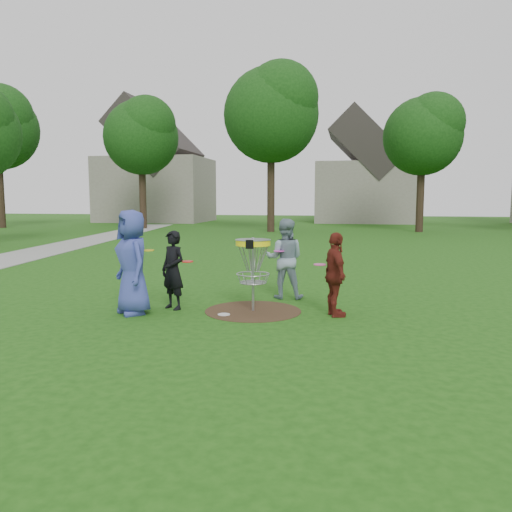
% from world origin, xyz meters
% --- Properties ---
extents(ground, '(100.00, 100.00, 0.00)m').
position_xyz_m(ground, '(0.00, 0.00, 0.00)').
color(ground, '#19470F').
rests_on(ground, ground).
extents(dirt_patch, '(1.80, 1.80, 0.01)m').
position_xyz_m(dirt_patch, '(0.00, 0.00, 0.00)').
color(dirt_patch, '#47331E').
rests_on(dirt_patch, ground).
extents(concrete_path, '(7.75, 39.92, 0.02)m').
position_xyz_m(concrete_path, '(-10.00, 8.00, 0.01)').
color(concrete_path, '#9E9E99').
rests_on(concrete_path, ground).
extents(player_blue, '(1.08, 1.08, 1.89)m').
position_xyz_m(player_blue, '(-2.10, -0.59, 0.95)').
color(player_blue, '#374397').
rests_on(player_blue, ground).
extents(player_black, '(0.65, 0.58, 1.49)m').
position_xyz_m(player_black, '(-1.52, -0.09, 0.74)').
color(player_black, black).
rests_on(player_black, ground).
extents(player_grey, '(0.83, 0.65, 1.67)m').
position_xyz_m(player_grey, '(0.42, 1.32, 0.83)').
color(player_grey, gray).
rests_on(player_grey, ground).
extents(player_maroon, '(0.64, 0.95, 1.50)m').
position_xyz_m(player_maroon, '(1.51, -0.12, 0.75)').
color(player_maroon, maroon).
rests_on(player_maroon, ground).
extents(disc_on_grass, '(0.22, 0.22, 0.02)m').
position_xyz_m(disc_on_grass, '(-0.46, -0.41, 0.01)').
color(disc_on_grass, silver).
rests_on(disc_on_grass, ground).
extents(disc_golf_basket, '(0.66, 0.67, 1.38)m').
position_xyz_m(disc_golf_basket, '(0.00, -0.00, 1.02)').
color(disc_golf_basket, '#9EA0A5').
rests_on(disc_golf_basket, ground).
extents(held_discs, '(3.28, 1.79, 0.26)m').
position_xyz_m(held_discs, '(-0.38, 0.09, 1.00)').
color(held_discs, yellow).
rests_on(held_discs, ground).
extents(tree_row, '(51.20, 17.42, 9.90)m').
position_xyz_m(tree_row, '(0.44, 20.67, 6.21)').
color(tree_row, '#38281C').
rests_on(tree_row, ground).
extents(house_row, '(44.50, 10.65, 11.62)m').
position_xyz_m(house_row, '(4.78, 33.07, 4.14)').
color(house_row, gray).
rests_on(house_row, ground).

